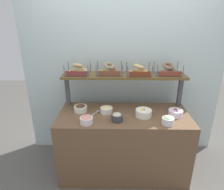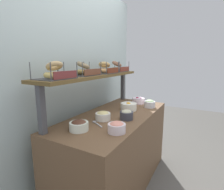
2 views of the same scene
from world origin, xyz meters
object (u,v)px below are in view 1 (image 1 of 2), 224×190
object	(u,v)px
serving_spoon_near_plate	(96,112)
bagel_basket_poppy	(168,71)
bagel_basket_plain	(78,71)
bagel_basket_everything	(109,70)
bowl_egg_salad	(106,110)
bowl_fruit_salad	(144,113)
bowl_beet_salad	(176,113)
bowl_scallion_spread	(168,120)
bagel_basket_sesame	(139,71)
bowl_lox_spread	(86,120)
bowl_tuna_salad	(117,117)
bowl_chocolate_spread	(81,108)

from	to	relation	value
serving_spoon_near_plate	bagel_basket_poppy	size ratio (longest dim) A/B	0.49
bagel_basket_plain	bagel_basket_everything	xyz separation A→B (m)	(0.40, 0.02, -0.00)
bowl_egg_salad	bowl_fruit_salad	bearing A→B (deg)	-10.31
bowl_beet_salad	bowl_scallion_spread	xyz separation A→B (m)	(-0.14, -0.20, 0.01)
bagel_basket_sesame	bowl_scallion_spread	bearing A→B (deg)	-58.83
bowl_lox_spread	bagel_basket_everything	bearing A→B (deg)	64.88
bagel_basket_plain	bagel_basket_everything	distance (m)	0.40
bowl_tuna_salad	bowl_beet_salad	bearing A→B (deg)	11.05
bowl_chocolate_spread	bowl_tuna_salad	bearing A→B (deg)	-27.15
bowl_fruit_salad	bowl_lox_spread	bearing A→B (deg)	-164.42
bowl_fruit_salad	bagel_basket_sesame	xyz separation A→B (m)	(-0.05, 0.30, 0.43)
bowl_tuna_salad	bagel_basket_plain	distance (m)	0.79
bowl_scallion_spread	serving_spoon_near_plate	size ratio (longest dim) A/B	0.88
bagel_basket_sesame	bowl_beet_salad	bearing A→B (deg)	-32.87
serving_spoon_near_plate	bowl_egg_salad	bearing A→B (deg)	0.33
bowl_scallion_spread	bowl_tuna_salad	bearing A→B (deg)	173.35
bowl_egg_salad	bagel_basket_everything	world-z (taller)	bagel_basket_everything
bowl_chocolate_spread	bagel_basket_sesame	bearing A→B (deg)	14.30
bagel_basket_sesame	bagel_basket_poppy	xyz separation A→B (m)	(0.37, 0.02, 0.00)
bowl_tuna_salad	bagel_basket_everything	bearing A→B (deg)	102.48
bowl_tuna_salad	bagel_basket_everything	size ratio (longest dim) A/B	0.41
bowl_lox_spread	bowl_egg_salad	bearing A→B (deg)	51.44
bowl_tuna_salad	bowl_egg_salad	size ratio (longest dim) A/B	0.88
bagel_basket_poppy	bagel_basket_sesame	bearing A→B (deg)	-176.39
bowl_fruit_salad	serving_spoon_near_plate	world-z (taller)	bowl_fruit_salad
bowl_beet_salad	bowl_scallion_spread	world-z (taller)	bowl_scallion_spread
bagel_basket_plain	bagel_basket_poppy	xyz separation A→B (m)	(1.14, 0.01, 0.00)
bagel_basket_sesame	bagel_basket_poppy	bearing A→B (deg)	3.61
bowl_chocolate_spread	bowl_egg_salad	bearing A→B (deg)	-6.12
bowl_egg_salad	bagel_basket_plain	xyz separation A→B (m)	(-0.37, 0.23, 0.43)
bowl_chocolate_spread	bowl_scallion_spread	distance (m)	1.06
bowl_chocolate_spread	bowl_beet_salad	distance (m)	1.17
bowl_tuna_salad	bowl_fruit_salad	size ratio (longest dim) A/B	0.70
bowl_egg_salad	bagel_basket_poppy	distance (m)	0.92
bowl_tuna_salad	bowl_fruit_salad	bearing A→B (deg)	20.22
bowl_lox_spread	bowl_scallion_spread	size ratio (longest dim) A/B	1.08
bowl_lox_spread	bowl_egg_salad	distance (m)	0.34
serving_spoon_near_plate	bagel_basket_poppy	distance (m)	1.04
bagel_basket_sesame	bagel_basket_everything	bearing A→B (deg)	175.60
bowl_tuna_salad	bowl_lox_spread	xyz separation A→B (m)	(-0.34, -0.07, -0.00)
bowl_scallion_spread	bowl_chocolate_spread	bearing A→B (deg)	163.63
bowl_chocolate_spread	bagel_basket_plain	size ratio (longest dim) A/B	0.54
bowl_lox_spread	bagel_basket_everything	size ratio (longest dim) A/B	0.45
bowl_fruit_salad	bagel_basket_poppy	xyz separation A→B (m)	(0.32, 0.32, 0.43)
bowl_egg_salad	bowl_fruit_salad	distance (m)	0.45
bowl_chocolate_spread	bowl_egg_salad	xyz separation A→B (m)	(0.33, -0.04, -0.00)
bowl_scallion_spread	bagel_basket_sesame	xyz separation A→B (m)	(-0.29, 0.48, 0.43)
bowl_beet_salad	bagel_basket_poppy	size ratio (longest dim) A/B	0.53
bowl_tuna_salad	bagel_basket_poppy	bearing A→B (deg)	34.65
bowl_beet_salad	bagel_basket_plain	xyz separation A→B (m)	(-1.20, 0.29, 0.44)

